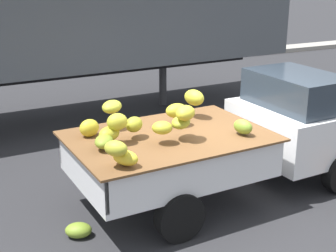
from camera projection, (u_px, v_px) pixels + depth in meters
name	position (u px, v px, depth m)	size (l,w,h in m)	color
ground	(210.00, 195.00, 7.24)	(220.00, 220.00, 0.00)	#28282B
curb_strip	(59.00, 70.00, 15.24)	(80.00, 0.80, 0.16)	gray
pickup_truck	(273.00, 128.00, 7.46)	(4.84, 2.06, 1.70)	white
semi_trailer	(12.00, 4.00, 9.52)	(12.09, 3.05, 3.95)	#4C5156
fallen_banana_bunch_near_tailgate	(78.00, 230.00, 6.11)	(0.34, 0.26, 0.19)	olive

